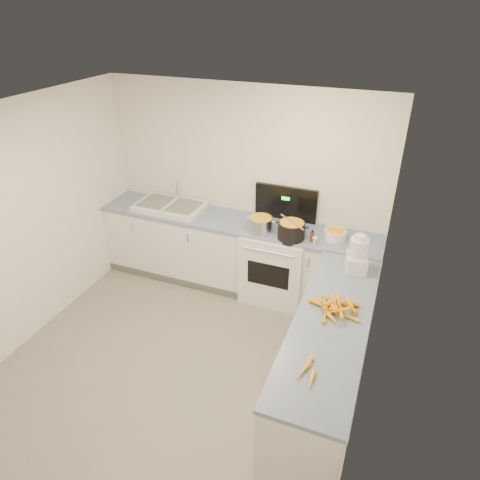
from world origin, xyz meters
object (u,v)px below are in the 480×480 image
(steel_pot, at_px, (261,226))
(food_processor, at_px, (357,256))
(extract_bottle, at_px, (312,237))
(stove, at_px, (276,262))
(spice_jar, at_px, (315,242))
(sink, at_px, (170,206))
(mixing_bowl, at_px, (335,235))
(black_pot, at_px, (291,231))

(steel_pot, height_order, food_processor, food_processor)
(extract_bottle, bearing_deg, stove, 161.54)
(steel_pot, relative_size, spice_jar, 3.66)
(sink, distance_m, extract_bottle, 1.89)
(spice_jar, bearing_deg, stove, 157.26)
(mixing_bowl, relative_size, extract_bottle, 2.10)
(black_pot, bearing_deg, food_processor, -27.00)
(black_pot, relative_size, extract_bottle, 2.61)
(sink, bearing_deg, food_processor, -13.15)
(stove, bearing_deg, black_pot, -38.33)
(stove, height_order, steel_pot, stove)
(mixing_bowl, height_order, food_processor, food_processor)
(extract_bottle, bearing_deg, black_pot, -177.10)
(extract_bottle, bearing_deg, mixing_bowl, 32.75)
(steel_pot, xyz_separation_m, mixing_bowl, (0.83, 0.14, -0.03))
(spice_jar, bearing_deg, sink, 173.59)
(food_processor, bearing_deg, mixing_bowl, 119.10)
(sink, height_order, extract_bottle, sink)
(sink, bearing_deg, mixing_bowl, -0.36)
(steel_pot, bearing_deg, mixing_bowl, 9.84)
(mixing_bowl, xyz_separation_m, extract_bottle, (-0.23, -0.15, 0.00))
(steel_pot, bearing_deg, extract_bottle, -0.28)
(stove, relative_size, black_pot, 4.48)
(spice_jar, distance_m, food_processor, 0.62)
(stove, height_order, sink, stove)
(sink, relative_size, black_pot, 2.83)
(spice_jar, bearing_deg, steel_pot, 174.78)
(black_pot, xyz_separation_m, food_processor, (0.77, -0.39, 0.08))
(mixing_bowl, bearing_deg, food_processor, -60.90)
(sink, distance_m, spice_jar, 1.94)
(spice_jar, height_order, food_processor, food_processor)
(stove, bearing_deg, sink, 179.38)
(stove, distance_m, steel_pot, 0.59)
(black_pot, distance_m, food_processor, 0.87)
(food_processor, bearing_deg, steel_pot, 160.29)
(sink, bearing_deg, extract_bottle, -4.86)
(stove, height_order, mixing_bowl, stove)
(stove, bearing_deg, spice_jar, -22.74)
(black_pot, xyz_separation_m, mixing_bowl, (0.46, 0.16, -0.03))
(sink, distance_m, food_processor, 2.49)
(steel_pot, bearing_deg, sink, 173.00)
(steel_pot, height_order, spice_jar, steel_pot)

